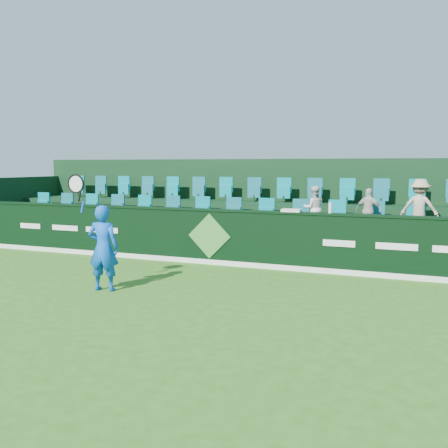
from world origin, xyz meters
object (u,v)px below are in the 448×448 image
at_px(spectator_right, 419,207).
at_px(towel, 291,210).
at_px(drinks_bottle, 330,208).
at_px(spectator_middle, 369,211).
at_px(tennis_player, 103,247).
at_px(spectator_left, 314,208).

height_order(spectator_right, towel, spectator_right).
bearing_deg(drinks_bottle, towel, 180.00).
xyz_separation_m(towel, drinks_bottle, (0.88, 0.00, 0.09)).
height_order(spectator_middle, spectator_right, spectator_right).
bearing_deg(drinks_bottle, spectator_right, 31.25).
height_order(tennis_player, spectator_right, tennis_player).
xyz_separation_m(spectator_middle, spectator_right, (1.12, 0.00, 0.11)).
height_order(tennis_player, towel, tennis_player).
relative_size(spectator_left, drinks_bottle, 4.57).
xyz_separation_m(tennis_player, towel, (2.91, 3.18, 0.53)).
relative_size(tennis_player, spectator_left, 2.08).
bearing_deg(spectator_right, drinks_bottle, 38.95).
relative_size(tennis_player, towel, 5.30).
bearing_deg(tennis_player, spectator_right, 37.38).
distance_m(tennis_player, spectator_middle, 6.25).
xyz_separation_m(spectator_left, spectator_middle, (1.31, 0.00, -0.01)).
relative_size(spectator_left, spectator_middle, 1.03).
distance_m(tennis_player, spectator_right, 7.11).
distance_m(tennis_player, towel, 4.34).
bearing_deg(tennis_player, spectator_left, 53.35).
bearing_deg(spectator_middle, towel, 46.12).
bearing_deg(tennis_player, towel, 47.58).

